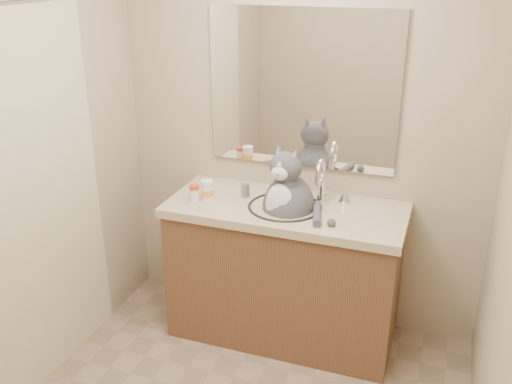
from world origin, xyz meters
The scene contains 8 objects.
room centered at (0.00, 0.00, 1.20)m, with size 2.22×2.52×2.42m.
vanity centered at (0.00, 0.96, 0.44)m, with size 1.34×0.59×1.12m.
mirror centered at (0.00, 1.24, 1.45)m, with size 1.10×0.02×0.90m, color white.
shower_curtain centered at (-1.05, 0.10, 1.03)m, with size 0.02×1.30×1.93m.
cat centered at (0.02, 0.93, 0.88)m, with size 0.41×0.39×0.58m.
pill_bottle_redcap centered at (-0.51, 0.86, 0.90)m, with size 0.07×0.07×0.10m.
pill_bottle_orange centered at (-0.45, 0.89, 0.91)m, with size 0.08×0.08×0.12m.
grey_canister centered at (-0.26, 1.01, 0.89)m, with size 0.06×0.06×0.08m.
Camera 1 is at (0.82, -1.85, 2.14)m, focal length 40.00 mm.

